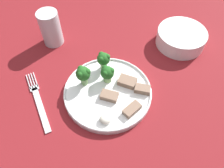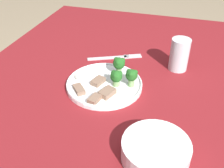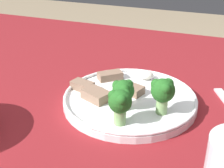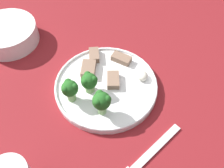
# 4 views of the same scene
# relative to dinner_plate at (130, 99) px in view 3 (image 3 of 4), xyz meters

# --- Properties ---
(dinner_plate) EXTENTS (0.23, 0.23, 0.02)m
(dinner_plate) POSITION_rel_dinner_plate_xyz_m (0.00, 0.00, 0.00)
(dinner_plate) COLOR white
(dinner_plate) RESTS_ON table
(broccoli_floret_near_rim_left) EXTENTS (0.04, 0.04, 0.06)m
(broccoli_floret_near_rim_left) POSITION_rel_dinner_plate_xyz_m (-0.06, 0.03, 0.04)
(broccoli_floret_near_rim_left) COLOR #7FA866
(broccoli_floret_near_rim_left) RESTS_ON dinner_plate
(broccoli_floret_center_left) EXTENTS (0.04, 0.04, 0.05)m
(broccoli_floret_center_left) POSITION_rel_dinner_plate_xyz_m (-0.00, 0.04, 0.03)
(broccoli_floret_center_left) COLOR #7FA866
(broccoli_floret_center_left) RESTS_ON dinner_plate
(broccoli_floret_back_left) EXTENTS (0.04, 0.04, 0.06)m
(broccoli_floret_back_left) POSITION_rel_dinner_plate_xyz_m (-0.01, 0.08, 0.04)
(broccoli_floret_back_left) COLOR #7FA866
(broccoli_floret_back_left) RESTS_ON dinner_plate
(meat_slice_front_slice) EXTENTS (0.05, 0.05, 0.01)m
(meat_slice_front_slice) POSITION_rel_dinner_plate_xyz_m (0.06, -0.06, 0.01)
(meat_slice_front_slice) COLOR #846651
(meat_slice_front_slice) RESTS_ON dinner_plate
(meat_slice_middle_slice) EXTENTS (0.06, 0.05, 0.02)m
(meat_slice_middle_slice) POSITION_rel_dinner_plate_xyz_m (0.05, 0.03, 0.01)
(meat_slice_middle_slice) COLOR #846651
(meat_slice_middle_slice) RESTS_ON dinner_plate
(meat_slice_rear_slice) EXTENTS (0.05, 0.04, 0.01)m
(meat_slice_rear_slice) POSITION_rel_dinner_plate_xyz_m (0.00, -0.02, 0.01)
(meat_slice_rear_slice) COLOR #846651
(meat_slice_rear_slice) RESTS_ON dinner_plate
(meat_slice_edge_slice) EXTENTS (0.04, 0.03, 0.02)m
(meat_slice_edge_slice) POSITION_rel_dinner_plate_xyz_m (0.09, 0.00, 0.01)
(meat_slice_edge_slice) COLOR #846651
(meat_slice_edge_slice) RESTS_ON dinner_plate
(sauce_dollop) EXTENTS (0.03, 0.03, 0.02)m
(sauce_dollop) POSITION_rel_dinner_plate_xyz_m (-0.01, -0.08, 0.01)
(sauce_dollop) COLOR silver
(sauce_dollop) RESTS_ON dinner_plate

